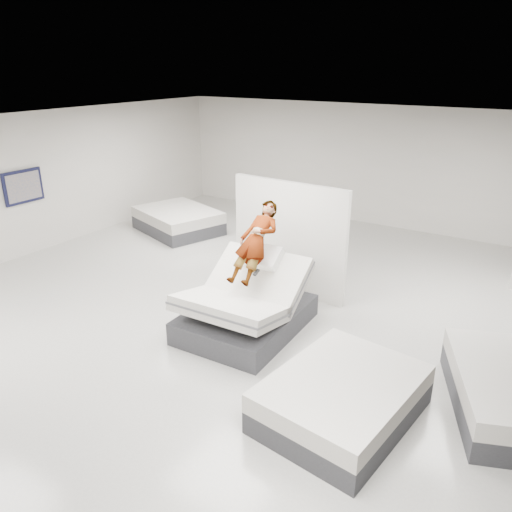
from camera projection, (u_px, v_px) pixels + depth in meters
The scene contains 8 objects.
room at pixel (225, 240), 7.84m from camera, with size 14.00×14.04×3.20m.
hero_bed at pixel (246, 307), 8.27m from camera, with size 1.72×2.24×1.32m.
person at pixel (256, 253), 8.22m from camera, with size 0.57×0.37×1.56m, color slate.
remote at pixel (256, 272), 7.89m from camera, with size 0.05×0.14×0.03m, color black.
divider_panel at pixel (289, 239), 9.43m from camera, with size 2.41×0.11×2.19m, color silver.
flat_bed_right_near at pixel (342, 398), 6.24m from camera, with size 1.79×2.23×0.56m.
flat_bed_left_far at pixel (178, 220), 13.19m from camera, with size 2.56×2.22×0.59m.
wall_poster at pixel (23, 187), 11.19m from camera, with size 0.06×0.95×0.75m.
Camera 1 is at (4.37, -5.99, 4.22)m, focal length 35.00 mm.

